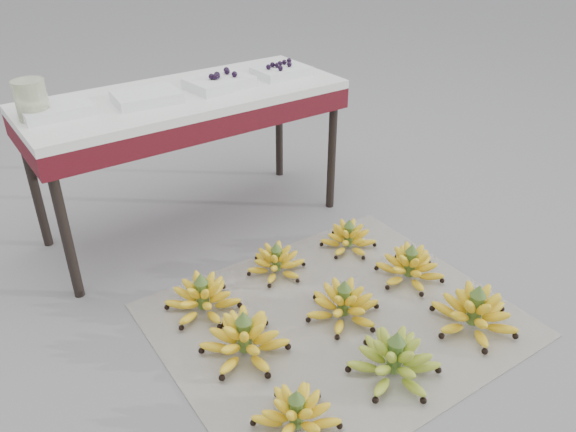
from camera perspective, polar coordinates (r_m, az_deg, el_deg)
ground at (r=2.09m, az=5.56°, el=-11.80°), size 60.00×60.00×0.00m
newspaper_mat at (r=2.14m, az=4.86°, el=-10.47°), size 1.27×1.07×0.01m
bunch_front_left at (r=1.75m, az=0.85°, el=-19.65°), size 0.34×0.34×0.16m
bunch_front_center at (r=1.92m, az=10.75°, el=-14.21°), size 0.37×0.37×0.18m
bunch_front_right at (r=2.17m, az=18.41°, el=-9.31°), size 0.38×0.38×0.19m
bunch_mid_left at (r=1.96m, az=-4.44°, el=-12.39°), size 0.31×0.31×0.19m
bunch_mid_center at (r=2.12m, az=5.65°, el=-8.96°), size 0.34×0.34×0.17m
bunch_mid_right at (r=2.35m, az=12.26°, el=-5.06°), size 0.35×0.35×0.17m
bunch_back_left at (r=2.16m, az=-8.67°, el=-8.24°), size 0.33×0.33×0.17m
bunch_back_center at (r=2.34m, az=-1.18°, el=-4.73°), size 0.32×0.32×0.15m
bunch_back_right at (r=2.51m, az=6.16°, el=-2.27°), size 0.30×0.30×0.15m
vendor_table at (r=2.50m, az=-10.28°, el=10.67°), size 1.36×0.55×0.65m
tray_far_left at (r=2.34m, az=-22.46°, el=9.97°), size 0.26×0.19×0.04m
tray_left at (r=2.38m, az=-14.15°, el=11.64°), size 0.27×0.21×0.04m
tray_right at (r=2.51m, az=-6.97°, el=13.34°), size 0.29×0.22×0.07m
tray_far_right at (r=2.67m, az=-0.69°, el=14.53°), size 0.25×0.18×0.06m
glass_jar at (r=2.31m, az=-24.62°, el=10.68°), size 0.13×0.13×0.15m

